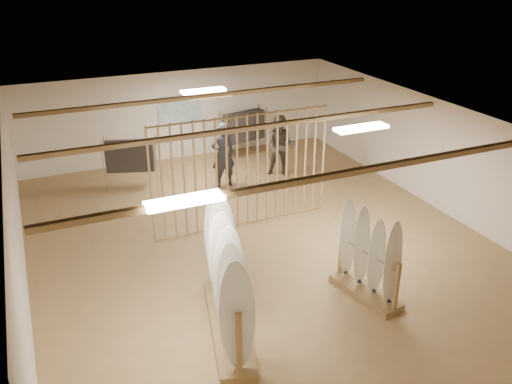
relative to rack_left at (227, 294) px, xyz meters
name	(u,v)px	position (x,y,z in m)	size (l,w,h in m)	color
floor	(256,239)	(1.80, 2.85, -0.76)	(12.00, 12.00, 0.00)	#AA8352
ceiling	(256,124)	(1.80, 2.85, 2.04)	(12.00, 12.00, 0.00)	gray
wall_back	(180,115)	(1.80, 8.85, 0.64)	(12.00, 12.00, 0.00)	white
wall_front	(440,349)	(1.80, -3.15, 0.64)	(12.00, 12.00, 0.00)	white
wall_left	(15,226)	(-3.20, 2.85, 0.64)	(12.00, 12.00, 0.00)	white
wall_right	(433,153)	(6.80, 2.85, 0.64)	(12.00, 12.00, 0.00)	white
ceiling_slats	(256,127)	(1.80, 2.85, 1.96)	(9.50, 6.12, 0.10)	olive
light_panels	(256,126)	(1.80, 2.85, 1.98)	(1.20, 0.35, 0.06)	white
bamboo_partition	(242,172)	(1.80, 3.65, 0.64)	(4.45, 0.05, 2.78)	tan
poster	(179,109)	(1.80, 8.83, 0.84)	(1.40, 0.03, 0.90)	#38A2C7
rack_left	(227,294)	(0.00, 0.00, 0.00)	(1.23, 2.82, 2.22)	olive
rack_right	(368,268)	(2.84, -0.08, -0.14)	(0.77, 1.64, 1.84)	olive
clothing_rack_a	(130,156)	(-0.22, 6.94, 0.22)	(1.35, 0.72, 1.51)	silver
clothing_rack_b	(244,126)	(3.62, 7.96, 0.30)	(1.49, 0.68, 1.62)	silver
shopper_a	(223,151)	(2.21, 6.07, 0.31)	(0.78, 0.53, 2.14)	#25262D
shopper_b	(281,142)	(4.01, 6.09, 0.29)	(1.02, 0.79, 2.11)	#38342B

